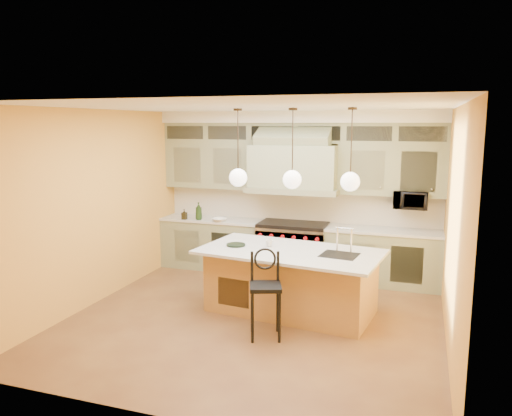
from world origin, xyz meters
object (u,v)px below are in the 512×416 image
(range, at_px, (293,249))
(microwave, at_px, (411,200))
(kitchen_island, at_px, (291,280))
(counter_stool, at_px, (265,288))

(range, relative_size, microwave, 2.21)
(range, height_order, kitchen_island, kitchen_island)
(counter_stool, distance_m, microwave, 3.29)
(range, height_order, counter_stool, counter_stool)
(counter_stool, relative_size, microwave, 2.07)
(counter_stool, xyz_separation_m, microwave, (1.64, 2.73, 0.81))
(range, relative_size, kitchen_island, 0.45)
(range, bearing_deg, counter_stool, -83.31)
(counter_stool, height_order, microwave, microwave)
(range, height_order, microwave, microwave)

